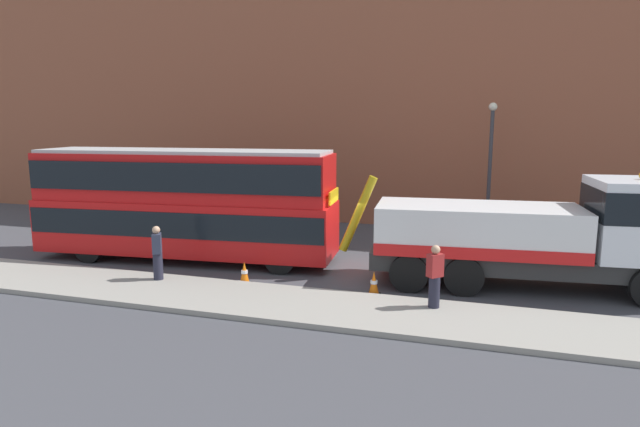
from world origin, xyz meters
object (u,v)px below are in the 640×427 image
pedestrian_onlooker (157,254)px  street_lamp (490,159)px  double_decker_bus (185,200)px  pedestrian_bystander (435,277)px  traffic_cone_near_bus (244,273)px  recovery_tow_truck (538,233)px  traffic_cone_midway (374,284)px

pedestrian_onlooker → street_lamp: 14.32m
double_decker_bus → street_lamp: bearing=29.0°
pedestrian_onlooker → pedestrian_bystander: size_ratio=1.00×
pedestrian_bystander → traffic_cone_near_bus: pedestrian_bystander is taller
traffic_cone_near_bus → street_lamp: bearing=51.8°
pedestrian_bystander → street_lamp: size_ratio=0.29×
recovery_tow_truck → traffic_cone_midway: (-4.61, -2.04, -1.42)m
double_decker_bus → pedestrian_onlooker: double_decker_bus is taller
traffic_cone_near_bus → pedestrian_onlooker: bearing=-163.2°
pedestrian_bystander → recovery_tow_truck: bearing=-87.6°
double_decker_bus → traffic_cone_near_bus: size_ratio=15.53×
street_lamp → double_decker_bus: bearing=-146.0°
double_decker_bus → traffic_cone_near_bus: bearing=-37.6°
traffic_cone_near_bus → street_lamp: (7.29, 9.27, 3.13)m
double_decker_bus → traffic_cone_midway: 7.92m
recovery_tow_truck → pedestrian_bystander: size_ratio=5.98×
pedestrian_bystander → traffic_cone_midway: pedestrian_bystander is taller
recovery_tow_truck → pedestrian_bystander: 4.17m
traffic_cone_near_bus → street_lamp: size_ratio=0.12×
recovery_tow_truck → traffic_cone_midway: 5.23m
pedestrian_onlooker → double_decker_bus: bearing=76.2°
pedestrian_bystander → traffic_cone_near_bus: 6.04m
pedestrian_bystander → street_lamp: (1.34, 10.13, 2.49)m
double_decker_bus → traffic_cone_near_bus: (3.31, -2.12, -1.89)m
pedestrian_bystander → traffic_cone_midway: size_ratio=2.38×
recovery_tow_truck → street_lamp: 7.45m
pedestrian_onlooker → street_lamp: street_lamp is taller
traffic_cone_near_bus → pedestrian_bystander: bearing=-8.2°
pedestrian_bystander → street_lamp: street_lamp is taller
double_decker_bus → pedestrian_bystander: double_decker_bus is taller
double_decker_bus → pedestrian_bystander: bearing=-22.8°
traffic_cone_midway → pedestrian_onlooker: bearing=-172.3°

